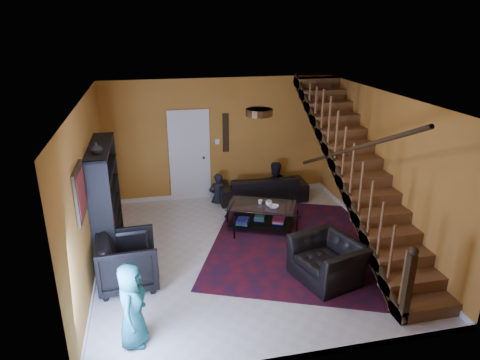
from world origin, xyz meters
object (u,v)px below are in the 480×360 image
object	(u,v)px
armchair_left	(128,261)
bookshelf	(106,202)
coffee_table	(261,215)
armchair_right	(328,260)
sofa	(262,187)

from	to	relation	value
armchair_left	bookshelf	bearing A→B (deg)	13.18
bookshelf	coffee_table	bearing A→B (deg)	5.02
armchair_left	coffee_table	world-z (taller)	armchair_left
armchair_left	armchair_right	distance (m)	3.19
armchair_left	coffee_table	xyz separation A→B (m)	(2.58, 1.47, -0.12)
bookshelf	armchair_right	world-z (taller)	bookshelf
armchair_right	coffee_table	distance (m)	2.08
coffee_table	armchair_left	bearing A→B (deg)	-150.25
armchair_right	coffee_table	xyz separation A→B (m)	(-0.57, 2.00, -0.05)
sofa	armchair_left	bearing A→B (deg)	46.43
coffee_table	bookshelf	bearing A→B (deg)	-174.98
bookshelf	sofa	distance (m)	3.81
bookshelf	coffee_table	world-z (taller)	bookshelf
sofa	armchair_left	size ratio (longest dim) A/B	2.22
sofa	armchair_right	distance (m)	3.44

